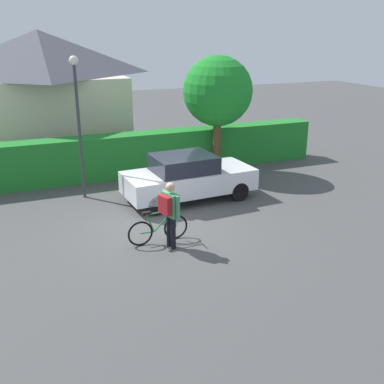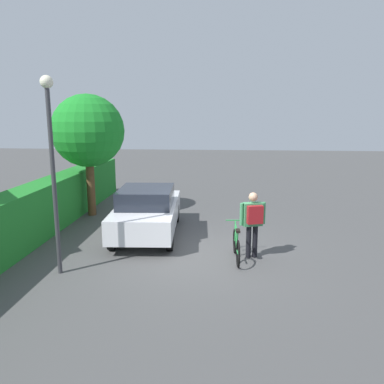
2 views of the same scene
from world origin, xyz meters
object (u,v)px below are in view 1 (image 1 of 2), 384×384
object	(u,v)px
parked_car_near	(188,177)
person_rider	(170,209)
tree_kerbside	(218,92)
bicycle	(158,229)
street_lamp	(78,110)

from	to	relation	value
parked_car_near	person_rider	xyz separation A→B (m)	(-1.69, -3.07, 0.29)
person_rider	tree_kerbside	bearing A→B (deg)	55.23
bicycle	street_lamp	world-z (taller)	street_lamp
bicycle	street_lamp	size ratio (longest dim) A/B	0.37
bicycle	street_lamp	xyz separation A→B (m)	(-1.19, 4.14, 2.49)
parked_car_near	street_lamp	bearing A→B (deg)	154.13
parked_car_near	bicycle	world-z (taller)	parked_car_near
street_lamp	tree_kerbside	world-z (taller)	street_lamp
bicycle	tree_kerbside	size ratio (longest dim) A/B	0.38
bicycle	street_lamp	bearing A→B (deg)	106.05
person_rider	tree_kerbside	distance (m)	7.07
parked_car_near	person_rider	world-z (taller)	person_rider
bicycle	tree_kerbside	world-z (taller)	tree_kerbside
parked_car_near	street_lamp	distance (m)	3.99
person_rider	tree_kerbside	size ratio (longest dim) A/B	0.39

